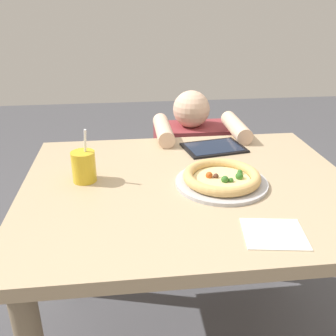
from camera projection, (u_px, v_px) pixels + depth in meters
dining_table at (189, 213)px, 1.32m from camera, size 1.11×0.91×0.75m
pizza_near at (222, 179)px, 1.26m from camera, size 0.31×0.31×0.05m
drink_cup_colored at (84, 166)px, 1.27m from camera, size 0.08×0.08×0.18m
paper_napkin at (274, 234)px, 1.00m from camera, size 0.18×0.17×0.00m
tablet at (214, 148)px, 1.56m from camera, size 0.27×0.21×0.01m
diner_seated at (190, 181)px, 2.04m from camera, size 0.40×0.52×0.90m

